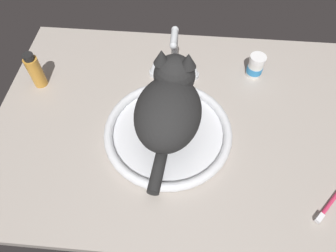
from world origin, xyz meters
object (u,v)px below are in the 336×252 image
Objects in this scene: sink_basin at (168,131)px; pill_bottle at (255,66)px; faucet at (174,61)px; toothbrush at (331,202)px; cat at (170,104)px; amber_bottle at (35,71)px.

pill_bottle is (26.73, 26.39, 2.58)cm from sink_basin.
toothbrush is at bearing -42.94° from faucet.
toothbrush is (43.31, -40.30, -6.83)cm from faucet.
cat is at bearing -89.39° from faucet.
amber_bottle is at bearing 158.85° from toothbrush.
cat is 2.89× the size of amber_bottle.
amber_bottle is (-43.61, 16.21, 4.79)cm from sink_basin.
sink_basin is 2.96× the size of toothbrush.
amber_bottle is (-43.83, 13.97, -5.12)cm from cat.
faucet is 1.58× the size of amber_bottle.
sink_basin is 10.15cm from cat.
toothbrush is (16.58, -43.81, -3.11)cm from pill_bottle.
faucet reaches higher than amber_bottle.
amber_bottle is 0.99× the size of toothbrush.
cat is 2.88× the size of toothbrush.
faucet is 0.55× the size of cat.
pill_bottle is (70.33, 10.18, -2.20)cm from amber_bottle.
pill_bottle is at bearing 42.34° from cat.
faucet is at bearing 137.06° from toothbrush.
amber_bottle is 1.56× the size of pill_bottle.
sink_basin is 1.88× the size of faucet.
amber_bottle is at bearing -171.30° from faucet.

